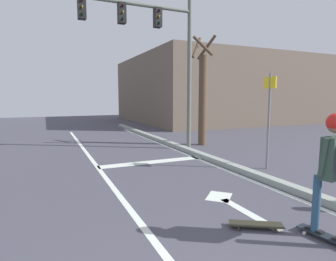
{
  "coord_description": "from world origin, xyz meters",
  "views": [
    {
      "loc": [
        -1.05,
        -0.29,
        1.95
      ],
      "look_at": [
        1.49,
        5.42,
        1.2
      ],
      "focal_mm": 29.6,
      "sensor_mm": 36.0,
      "label": 1
    }
  ],
  "objects_px": {
    "skater": "(335,160)",
    "spare_skateboard": "(256,224)",
    "skateboard": "(328,237)",
    "street_sign_post": "(269,108)",
    "traffic_signal_mast": "(151,39)",
    "roadside_tree": "(203,96)"
  },
  "relations": [
    {
      "from": "spare_skateboard",
      "to": "roadside_tree",
      "type": "relative_size",
      "value": 0.18
    },
    {
      "from": "skateboard",
      "to": "spare_skateboard",
      "type": "bearing_deg",
      "value": 132.32
    },
    {
      "from": "traffic_signal_mast",
      "to": "street_sign_post",
      "type": "xyz_separation_m",
      "value": [
        2.03,
        -3.51,
        -2.27
      ]
    },
    {
      "from": "skateboard",
      "to": "spare_skateboard",
      "type": "distance_m",
      "value": 0.94
    },
    {
      "from": "street_sign_post",
      "to": "roadside_tree",
      "type": "bearing_deg",
      "value": 84.79
    },
    {
      "from": "skateboard",
      "to": "traffic_signal_mast",
      "type": "relative_size",
      "value": 0.16
    },
    {
      "from": "spare_skateboard",
      "to": "traffic_signal_mast",
      "type": "xyz_separation_m",
      "value": [
        0.66,
        6.12,
        3.88
      ]
    },
    {
      "from": "skater",
      "to": "traffic_signal_mast",
      "type": "bearing_deg",
      "value": 89.77
    },
    {
      "from": "skateboard",
      "to": "street_sign_post",
      "type": "xyz_separation_m",
      "value": [
        2.06,
        3.31,
        1.61
      ]
    },
    {
      "from": "skateboard",
      "to": "skater",
      "type": "xyz_separation_m",
      "value": [
        0.0,
        -0.02,
        1.07
      ]
    },
    {
      "from": "street_sign_post",
      "to": "skater",
      "type": "bearing_deg",
      "value": -121.75
    },
    {
      "from": "skateboard",
      "to": "roadside_tree",
      "type": "distance_m",
      "value": 7.98
    },
    {
      "from": "street_sign_post",
      "to": "roadside_tree",
      "type": "xyz_separation_m",
      "value": [
        0.37,
        4.04,
        0.34
      ]
    },
    {
      "from": "spare_skateboard",
      "to": "street_sign_post",
      "type": "xyz_separation_m",
      "value": [
        2.69,
        2.62,
        1.61
      ]
    },
    {
      "from": "spare_skateboard",
      "to": "traffic_signal_mast",
      "type": "distance_m",
      "value": 7.28
    },
    {
      "from": "skater",
      "to": "traffic_signal_mast",
      "type": "xyz_separation_m",
      "value": [
        0.03,
        6.83,
        2.8
      ]
    },
    {
      "from": "skateboard",
      "to": "spare_skateboard",
      "type": "relative_size",
      "value": 1.09
    },
    {
      "from": "skateboard",
      "to": "traffic_signal_mast",
      "type": "bearing_deg",
      "value": 89.75
    },
    {
      "from": "skater",
      "to": "spare_skateboard",
      "type": "xyz_separation_m",
      "value": [
        -0.64,
        0.71,
        -1.07
      ]
    },
    {
      "from": "skateboard",
      "to": "street_sign_post",
      "type": "height_order",
      "value": "street_sign_post"
    },
    {
      "from": "skater",
      "to": "street_sign_post",
      "type": "relative_size",
      "value": 0.65
    },
    {
      "from": "skateboard",
      "to": "roadside_tree",
      "type": "bearing_deg",
      "value": 71.71
    }
  ]
}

